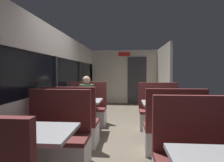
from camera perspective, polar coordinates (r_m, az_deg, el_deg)
The scene contains 14 objects.
ground_plane at distance 4.23m, azimuth 2.76°, elevation -16.19°, with size 3.30×9.20×0.02m, color #665B4C.
carriage_window_panel_left at distance 4.30m, azimuth -16.90°, elevation -0.75°, with size 0.09×8.48×2.30m.
carriage_end_bulkhead at distance 8.19m, azimuth 4.12°, elevation 1.19°, with size 2.90×0.11×2.30m.
carriage_aisle_panel_right at distance 7.12m, azimuth 15.30°, elevation 0.96°, with size 0.08×2.40×2.30m, color beige.
dining_table_near_window at distance 2.28m, azimuth -23.19°, elevation -15.98°, with size 0.90×0.70×0.74m.
bench_near_window_facing_entry at distance 2.98m, azimuth -16.50°, elevation -17.65°, with size 0.95×0.50×1.10m.
dining_table_mid_window at distance 4.26m, azimuth -9.39°, elevation -7.04°, with size 0.90×0.70×0.74m.
bench_mid_window_facing_end at distance 3.67m, azimuth -12.06°, elevation -13.65°, with size 0.95×0.50×1.10m.
bench_mid_window_facing_entry at distance 4.99m, azimuth -7.40°, elevation -9.22°, with size 0.95×0.50×1.10m.
dining_table_rear_aisle at distance 4.02m, azimuth 15.71°, elevation -7.72°, with size 0.90×0.70×0.74m.
bench_rear_aisle_facing_end at distance 3.43m, azimuth 17.98°, elevation -14.95°, with size 0.95×0.50×1.10m.
bench_rear_aisle_facing_entry at distance 4.75m, azimuth 14.01°, elevation -9.89°, with size 0.95×0.50×1.10m.
seated_passenger at distance 4.88m, azimuth -7.60°, elevation -7.00°, with size 0.47×0.55×1.26m.
coffee_cup_primary at distance 4.16m, azimuth -12.17°, elevation -5.29°, with size 0.07×0.07×0.09m.
Camera 1 is at (0.12, -4.00, 1.36)m, focal length 30.22 mm.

